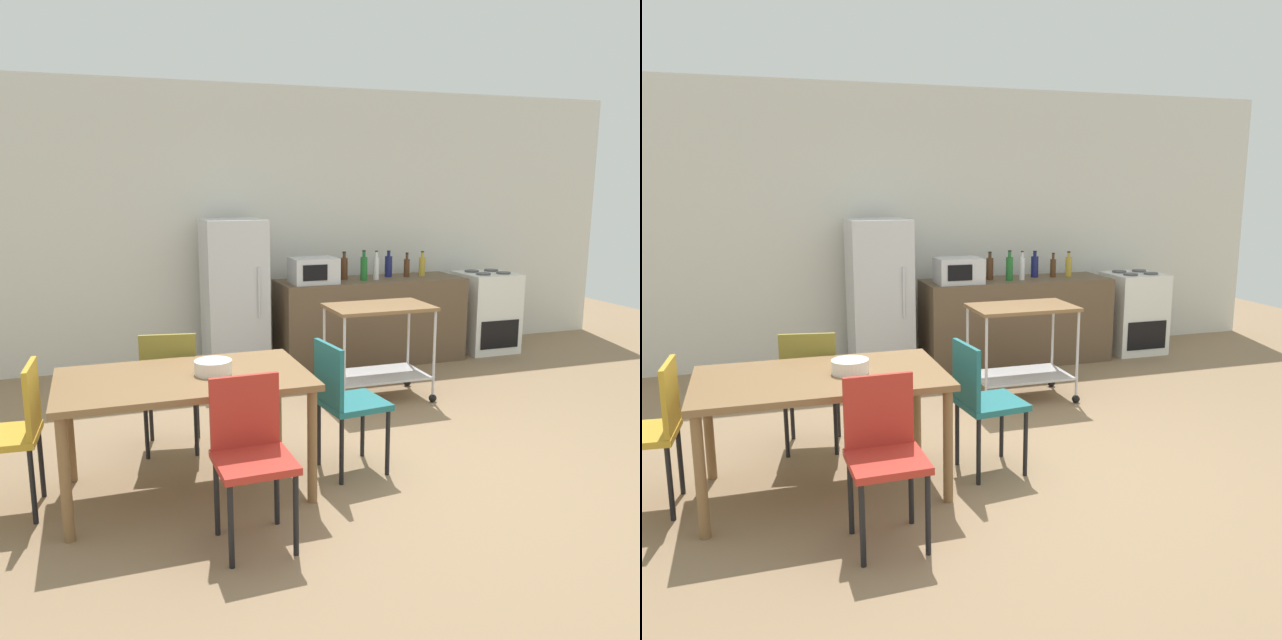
{
  "view_description": "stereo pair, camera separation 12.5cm",
  "coord_description": "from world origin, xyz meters",
  "views": [
    {
      "loc": [
        -1.87,
        -3.77,
        1.89
      ],
      "look_at": [
        -0.15,
        1.2,
        0.8
      ],
      "focal_mm": 36.97,
      "sensor_mm": 36.0,
      "label": 1
    },
    {
      "loc": [
        -1.76,
        -3.81,
        1.89
      ],
      "look_at": [
        -0.15,
        1.2,
        0.8
      ],
      "focal_mm": 36.97,
      "sensor_mm": 36.0,
      "label": 2
    }
  ],
  "objects": [
    {
      "name": "dining_table",
      "position": [
        -1.4,
        0.12,
        0.67
      ],
      "size": [
        1.5,
        0.9,
        0.75
      ],
      "color": "brown",
      "rests_on": "ground_plane"
    },
    {
      "name": "stove_oven",
      "position": [
        2.35,
        2.62,
        0.45
      ],
      "size": [
        0.6,
        0.61,
        0.92
      ],
      "color": "white",
      "rests_on": "ground_plane"
    },
    {
      "name": "chair_teal",
      "position": [
        -0.38,
        0.07,
        0.52
      ],
      "size": [
        0.44,
        0.44,
        0.89
      ],
      "rotation": [
        0.0,
        0.0,
        1.68
      ],
      "color": "#1E666B",
      "rests_on": "ground_plane"
    },
    {
      "name": "ground_plane",
      "position": [
        0.0,
        0.0,
        0.0
      ],
      "size": [
        12.0,
        12.0,
        0.0
      ],
      "primitive_type": "plane",
      "color": "#8C7051"
    },
    {
      "name": "chair_mustard",
      "position": [
        -2.37,
        0.17,
        0.52
      ],
      "size": [
        0.43,
        0.43,
        0.89
      ],
      "rotation": [
        0.0,
        0.0,
        -1.64
      ],
      "color": "gold",
      "rests_on": "ground_plane"
    },
    {
      "name": "bottle_vinegar",
      "position": [
        0.79,
        2.53,
        1.03
      ],
      "size": [
        0.07,
        0.07,
        0.31
      ],
      "color": "#1E6628",
      "rests_on": "kitchen_counter"
    },
    {
      "name": "refrigerator",
      "position": [
        -0.55,
        2.7,
        0.78
      ],
      "size": [
        0.6,
        0.63,
        1.55
      ],
      "color": "silver",
      "rests_on": "ground_plane"
    },
    {
      "name": "fruit_bowl",
      "position": [
        -1.22,
        0.11,
        0.79
      ],
      "size": [
        0.23,
        0.23,
        0.08
      ],
      "primitive_type": "cylinder",
      "color": "white",
      "rests_on": "dining_table"
    },
    {
      "name": "microwave",
      "position": [
        0.23,
        2.51,
        1.03
      ],
      "size": [
        0.46,
        0.35,
        0.26
      ],
      "color": "silver",
      "rests_on": "kitchen_counter"
    },
    {
      "name": "chair_red",
      "position": [
        -1.15,
        -0.57,
        0.52
      ],
      "size": [
        0.41,
        0.41,
        0.89
      ],
      "rotation": [
        0.0,
        0.0,
        0.03
      ],
      "color": "#B72D23",
      "rests_on": "ground_plane"
    },
    {
      "name": "chair_olive",
      "position": [
        -1.42,
        0.78,
        0.52
      ],
      "size": [
        0.46,
        0.46,
        0.89
      ],
      "rotation": [
        0.0,
        0.0,
        2.97
      ],
      "color": "olive",
      "rests_on": "ground_plane"
    },
    {
      "name": "bottle_olive_oil",
      "position": [
        0.62,
        2.67,
        1.02
      ],
      "size": [
        0.07,
        0.07,
        0.29
      ],
      "color": "#4C2D19",
      "rests_on": "kitchen_counter"
    },
    {
      "name": "bottle_hot_sauce",
      "position": [
        1.15,
        2.69,
        1.02
      ],
      "size": [
        0.08,
        0.08,
        0.28
      ],
      "color": "navy",
      "rests_on": "kitchen_counter"
    },
    {
      "name": "kitchen_counter",
      "position": [
        0.9,
        2.6,
        0.45
      ],
      "size": [
        2.0,
        0.64,
        0.9
      ],
      "primitive_type": "cube",
      "color": "brown",
      "rests_on": "ground_plane"
    },
    {
      "name": "back_wall",
      "position": [
        0.0,
        3.2,
        1.45
      ],
      "size": [
        8.4,
        0.12,
        2.9
      ],
      "primitive_type": "cube",
      "color": "silver",
      "rests_on": "ground_plane"
    },
    {
      "name": "bottle_sesame_oil",
      "position": [
        1.34,
        2.63,
        1.01
      ],
      "size": [
        0.06,
        0.06,
        0.26
      ],
      "color": "#4C2D19",
      "rests_on": "kitchen_counter"
    },
    {
      "name": "kitchen_cart",
      "position": [
        0.46,
        1.4,
        0.57
      ],
      "size": [
        0.91,
        0.57,
        0.85
      ],
      "color": "brown",
      "rests_on": "ground_plane"
    },
    {
      "name": "bottle_soda",
      "position": [
        0.94,
        2.54,
        1.03
      ],
      "size": [
        0.06,
        0.06,
        0.3
      ],
      "color": "silver",
      "rests_on": "kitchen_counter"
    },
    {
      "name": "bottle_sparkling_water",
      "position": [
        1.52,
        2.63,
        1.01
      ],
      "size": [
        0.07,
        0.07,
        0.27
      ],
      "color": "gold",
      "rests_on": "kitchen_counter"
    }
  ]
}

